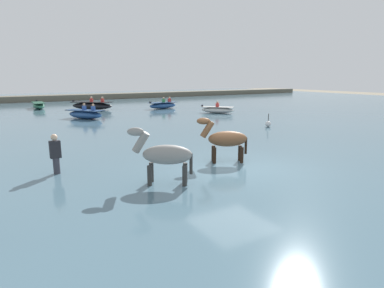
% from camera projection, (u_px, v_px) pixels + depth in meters
% --- Properties ---
extents(ground_plane, '(120.00, 120.00, 0.00)m').
position_uv_depth(ground_plane, '(234.00, 177.00, 11.01)').
color(ground_plane, '#756B56').
extents(water_surface, '(90.00, 90.00, 0.37)m').
position_uv_depth(water_surface, '(130.00, 130.00, 19.36)').
color(water_surface, '#476675').
rests_on(water_surface, ground).
extents(horse_lead_bay, '(1.73, 1.12, 1.96)m').
position_uv_depth(horse_lead_bay, '(225.00, 140.00, 11.32)').
color(horse_lead_bay, brown).
rests_on(horse_lead_bay, ground).
extents(horse_trailing_grey, '(1.70, 1.26, 1.98)m').
position_uv_depth(horse_trailing_grey, '(165.00, 156.00, 9.00)').
color(horse_trailing_grey, gray).
rests_on(horse_trailing_grey, ground).
extents(boat_distant_west, '(2.98, 1.43, 1.06)m').
position_uv_depth(boat_distant_west, '(163.00, 105.00, 30.17)').
color(boat_distant_west, '#28518E').
rests_on(boat_distant_west, water_surface).
extents(boat_distant_east, '(2.47, 2.53, 0.99)m').
position_uv_depth(boat_distant_east, '(217.00, 110.00, 26.52)').
color(boat_distant_east, silver).
rests_on(boat_distant_east, water_surface).
extents(boat_mid_outer, '(2.47, 2.98, 1.10)m').
position_uv_depth(boat_mid_outer, '(85.00, 114.00, 23.01)').
color(boat_mid_outer, '#28518E').
rests_on(boat_mid_outer, water_surface).
extents(boat_mid_channel, '(3.61, 3.48, 1.17)m').
position_uv_depth(boat_mid_channel, '(92.00, 106.00, 29.19)').
color(boat_mid_channel, black).
rests_on(boat_mid_channel, water_surface).
extents(boat_far_inshore, '(0.98, 3.10, 0.71)m').
position_uv_depth(boat_far_inshore, '(39.00, 105.00, 30.12)').
color(boat_far_inshore, '#337556').
rests_on(boat_far_inshore, water_surface).
extents(person_wading_mid, '(0.32, 0.21, 1.63)m').
position_uv_depth(person_wading_mid, '(56.00, 158.00, 10.01)').
color(person_wading_mid, '#383842').
rests_on(person_wading_mid, ground).
extents(channel_buoy, '(0.35, 0.35, 0.80)m').
position_uv_depth(channel_buoy, '(268.00, 124.00, 19.31)').
color(channel_buoy, silver).
rests_on(channel_buoy, water_surface).
extents(far_shoreline, '(80.00, 2.40, 1.06)m').
position_uv_depth(far_shoreline, '(60.00, 99.00, 40.01)').
color(far_shoreline, '#605B4C').
rests_on(far_shoreline, ground).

